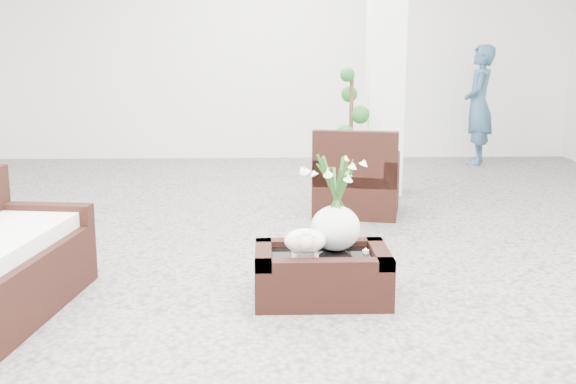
{
  "coord_description": "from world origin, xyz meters",
  "views": [
    {
      "loc": [
        -0.16,
        -5.2,
        1.68
      ],
      "look_at": [
        0.0,
        -0.1,
        0.62
      ],
      "focal_mm": 43.41,
      "sensor_mm": 36.0,
      "label": 1
    }
  ],
  "objects": [
    {
      "name": "ground",
      "position": [
        0.0,
        0.0,
        0.0
      ],
      "size": [
        11.0,
        11.0,
        0.0
      ],
      "primitive_type": "plane",
      "color": "gray",
      "rests_on": "ground"
    },
    {
      "name": "column",
      "position": [
        1.2,
        2.8,
        1.75
      ],
      "size": [
        0.4,
        0.4,
        3.5
      ],
      "primitive_type": "cube",
      "color": "white",
      "rests_on": "ground"
    },
    {
      "name": "coffee_table",
      "position": [
        0.21,
        -0.7,
        0.16
      ],
      "size": [
        0.9,
        0.6,
        0.31
      ],
      "primitive_type": "cube",
      "color": "black",
      "rests_on": "ground"
    },
    {
      "name": "sheep_figurine",
      "position": [
        0.09,
        -0.8,
        0.42
      ],
      "size": [
        0.28,
        0.23,
        0.21
      ],
      "primitive_type": "ellipsoid",
      "color": "white",
      "rests_on": "coffee_table"
    },
    {
      "name": "planter_narcissus",
      "position": [
        0.31,
        -0.6,
        0.71
      ],
      "size": [
        0.44,
        0.44,
        0.8
      ],
      "primitive_type": null,
      "color": "white",
      "rests_on": "coffee_table"
    },
    {
      "name": "tealight",
      "position": [
        0.51,
        -0.68,
        0.33
      ],
      "size": [
        0.04,
        0.04,
        0.03
      ],
      "primitive_type": "cylinder",
      "color": "white",
      "rests_on": "coffee_table"
    },
    {
      "name": "armchair",
      "position": [
        0.78,
        1.82,
        0.44
      ],
      "size": [
        0.99,
        0.96,
        0.89
      ],
      "primitive_type": "cube",
      "rotation": [
        0.0,
        0.0,
        2.92
      ],
      "color": "black",
      "rests_on": "ground"
    },
    {
      "name": "topiary",
      "position": [
        0.79,
        2.55,
        0.72
      ],
      "size": [
        0.38,
        0.38,
        1.44
      ],
      "primitive_type": null,
      "color": "#1A4E19",
      "rests_on": "ground"
    },
    {
      "name": "shopper",
      "position": [
        2.93,
        4.84,
        0.86
      ],
      "size": [
        0.59,
        0.73,
        1.73
      ],
      "primitive_type": "imported",
      "rotation": [
        0.0,
        0.0,
        -1.89
      ],
      "color": "#335472",
      "rests_on": "ground"
    }
  ]
}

